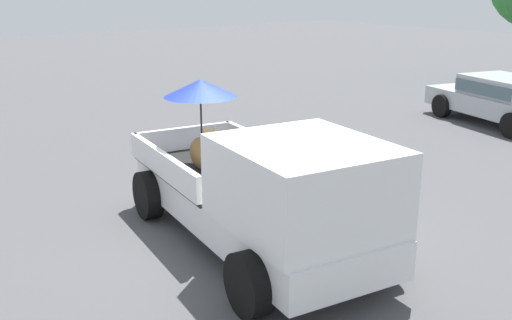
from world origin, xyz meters
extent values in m
plane|color=#4C4C4F|center=(0.00, 0.00, 0.00)|extent=(80.00, 80.00, 0.00)
cylinder|color=black|center=(1.88, 0.71, 0.40)|extent=(0.83, 0.40, 0.80)
cylinder|color=black|center=(1.58, -1.23, 0.40)|extent=(0.83, 0.40, 0.80)
cylinder|color=black|center=(-1.58, 1.23, 0.40)|extent=(0.83, 0.40, 0.80)
cylinder|color=black|center=(-1.88, -0.71, 0.40)|extent=(0.83, 0.40, 0.80)
cube|color=white|center=(0.00, 0.00, 0.57)|extent=(5.21, 2.53, 0.50)
cube|color=white|center=(1.38, -0.21, 1.36)|extent=(2.35, 2.15, 1.08)
cube|color=#4C606B|center=(2.37, -0.36, 1.56)|extent=(0.32, 1.71, 0.64)
cube|color=black|center=(-1.14, 0.17, 0.85)|extent=(3.04, 2.24, 0.06)
cube|color=white|center=(-1.00, 1.08, 1.08)|extent=(2.78, 0.52, 0.40)
cube|color=white|center=(-1.27, -0.74, 1.08)|extent=(2.78, 0.52, 0.40)
cube|color=white|center=(-2.47, 0.37, 1.08)|extent=(0.37, 1.83, 0.40)
ellipsoid|color=olive|center=(-1.22, -0.04, 1.14)|extent=(0.72, 0.42, 0.52)
sphere|color=olive|center=(-0.93, -0.08, 1.46)|extent=(0.32, 0.32, 0.28)
cone|color=olive|center=(-0.92, 0.00, 1.60)|extent=(0.10, 0.10, 0.12)
cone|color=olive|center=(-0.94, -0.16, 1.60)|extent=(0.10, 0.10, 0.12)
cylinder|color=black|center=(-1.44, 0.10, 1.47)|extent=(0.03, 0.03, 1.18)
cone|color=#1E33B7|center=(-1.44, 0.10, 2.16)|extent=(1.35, 1.35, 0.28)
cylinder|color=black|center=(-3.58, 9.79, 0.33)|extent=(0.69, 0.39, 0.66)
cylinder|color=black|center=(-3.11, 11.49, 0.33)|extent=(0.69, 0.39, 0.66)
cylinder|color=black|center=(-0.98, 9.08, 0.33)|extent=(0.69, 0.39, 0.66)
cube|color=#ADB2B7|center=(-2.04, 10.28, 0.55)|extent=(4.61, 2.84, 0.52)
cube|color=#ADB2B7|center=(-1.95, 10.26, 1.05)|extent=(2.45, 2.10, 0.56)
cube|color=#4C606B|center=(-1.95, 10.26, 1.05)|extent=(2.41, 2.16, 0.32)
camera|label=1|loc=(6.54, -4.98, 3.77)|focal=41.57mm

